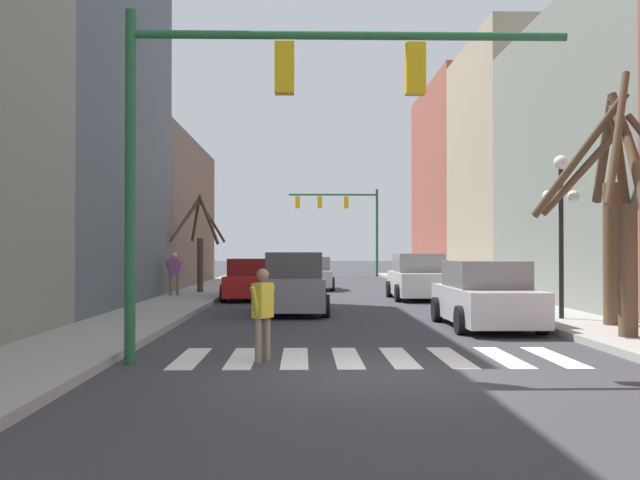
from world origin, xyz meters
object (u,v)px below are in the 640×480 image
(car_at_intersection, at_px, (296,270))
(street_tree_right_mid, at_px, (200,243))
(street_tree_left_far, at_px, (620,219))
(street_lamp_right_corner, at_px, (561,202))
(traffic_signal_far, at_px, (344,212))
(car_parked_left_mid, at_px, (313,274))
(pedestrian_crossing_street, at_px, (174,270))
(pedestrian_waiting_at_curb, at_px, (263,307))
(street_tree_left_near, at_px, (615,207))
(car_parked_left_near, at_px, (294,285))
(car_parked_right_near, at_px, (485,296))
(car_parked_right_far, at_px, (253,280))
(traffic_signal_near, at_px, (264,105))
(car_parked_left_far, at_px, (418,278))

(car_at_intersection, height_order, street_tree_right_mid, street_tree_right_mid)
(street_tree_left_far, bearing_deg, street_lamp_right_corner, 86.78)
(traffic_signal_far, xyz_separation_m, car_at_intersection, (-3.34, -10.17, -3.85))
(car_parked_left_mid, relative_size, car_at_intersection, 0.99)
(pedestrian_crossing_street, bearing_deg, pedestrian_waiting_at_curb, 109.73)
(street_lamp_right_corner, height_order, street_tree_left_near, street_tree_left_near)
(car_parked_left_near, bearing_deg, street_tree_left_far, 41.44)
(car_parked_right_near, xyz_separation_m, car_parked_right_far, (-6.27, 10.31, -0.02))
(pedestrian_crossing_street, distance_m, pedestrian_waiting_at_curb, 16.43)
(car_at_intersection, relative_size, pedestrian_waiting_at_curb, 2.87)
(traffic_signal_near, xyz_separation_m, street_tree_right_mid, (-3.61, 18.51, -2.10))
(car_parked_left_near, height_order, pedestrian_waiting_at_curb, car_parked_left_near)
(car_at_intersection, bearing_deg, car_parked_left_mid, 6.72)
(car_parked_right_near, bearing_deg, traffic_signal_far, 2.36)
(car_parked_right_far, relative_size, street_tree_right_mid, 1.10)
(street_tree_left_near, bearing_deg, street_lamp_right_corner, 114.03)
(car_parked_left_mid, distance_m, pedestrian_crossing_street, 8.80)
(traffic_signal_far, bearing_deg, street_tree_left_near, -83.25)
(traffic_signal_near, distance_m, pedestrian_waiting_at_curb, 3.34)
(car_parked_right_near, distance_m, car_parked_right_far, 12.07)
(traffic_signal_far, height_order, pedestrian_crossing_street, traffic_signal_far)
(street_lamp_right_corner, bearing_deg, street_tree_left_near, -65.97)
(traffic_signal_far, relative_size, pedestrian_waiting_at_curb, 4.09)
(car_parked_left_far, bearing_deg, street_tree_right_mid, 72.98)
(street_tree_right_mid, bearing_deg, car_parked_right_far, -48.10)
(traffic_signal_far, height_order, car_at_intersection, traffic_signal_far)
(traffic_signal_far, distance_m, car_at_intersection, 11.38)
(pedestrian_waiting_at_curb, bearing_deg, street_lamp_right_corner, -17.84)
(car_parked_right_near, bearing_deg, street_lamp_right_corner, -71.01)
(traffic_signal_near, relative_size, car_parked_left_far, 1.63)
(street_lamp_right_corner, bearing_deg, pedestrian_waiting_at_curb, -139.29)
(street_lamp_right_corner, relative_size, car_parked_right_near, 0.86)
(street_lamp_right_corner, bearing_deg, car_parked_right_near, -161.01)
(car_parked_left_near, height_order, car_parked_left_far, car_parked_left_near)
(pedestrian_waiting_at_curb, xyz_separation_m, street_tree_right_mid, (-3.58, 18.36, 1.23))
(car_parked_left_mid, bearing_deg, car_parked_right_near, 12.64)
(car_parked_left_mid, relative_size, street_tree_left_far, 0.84)
(traffic_signal_near, distance_m, car_parked_left_near, 10.26)
(traffic_signal_far, xyz_separation_m, street_tree_left_near, (4.25, -35.90, -1.74))
(car_at_intersection, distance_m, car_parked_left_far, 15.33)
(street_lamp_right_corner, xyz_separation_m, car_parked_right_far, (-8.37, 9.59, -2.33))
(pedestrian_waiting_at_curb, bearing_deg, car_parked_right_far, 35.92)
(street_tree_right_mid, bearing_deg, pedestrian_crossing_street, -103.98)
(street_tree_right_mid, xyz_separation_m, street_tree_left_far, (10.49, -16.22, 0.33))
(car_parked_right_near, relative_size, street_tree_left_near, 0.89)
(car_parked_right_near, bearing_deg, traffic_signal_near, 138.06)
(car_parked_right_near, bearing_deg, car_parked_left_near, 48.57)
(street_lamp_right_corner, bearing_deg, car_parked_left_far, 102.52)
(street_lamp_right_corner, bearing_deg, car_parked_left_near, 153.43)
(car_parked_right_near, height_order, car_parked_left_mid, car_parked_right_near)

